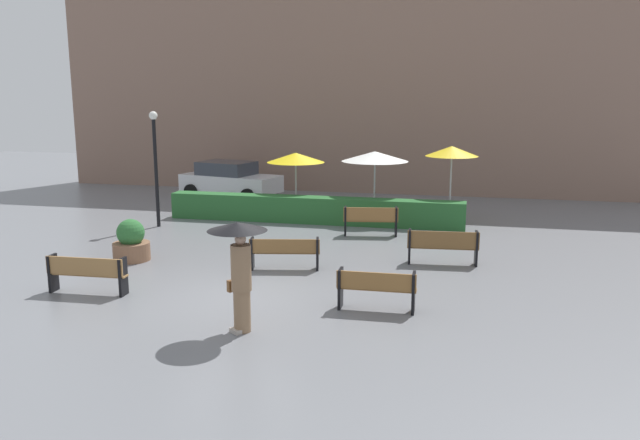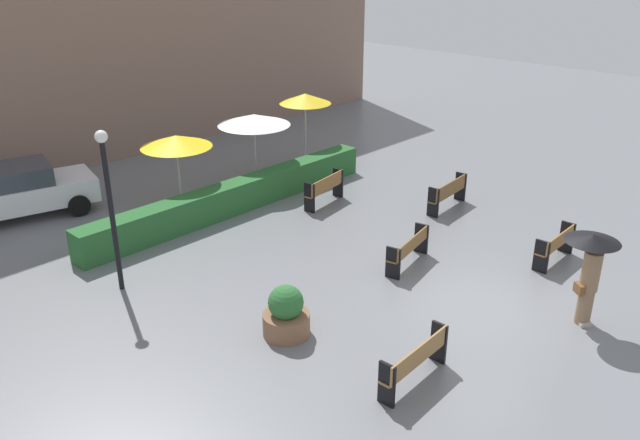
% 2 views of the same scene
% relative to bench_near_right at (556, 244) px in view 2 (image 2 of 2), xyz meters
% --- Properties ---
extents(ground_plane, '(60.00, 60.00, 0.00)m').
position_rel_bench_near_right_xyz_m(ground_plane, '(-3.16, 0.13, -0.50)').
color(ground_plane, slate).
extents(bench_near_right, '(1.64, 0.41, 0.84)m').
position_rel_bench_near_right_xyz_m(bench_near_right, '(0.00, 0.00, 0.00)').
color(bench_near_right, olive).
rests_on(bench_near_right, ground).
extents(bench_near_left, '(1.84, 0.42, 0.86)m').
position_rel_bench_near_right_xyz_m(bench_near_left, '(-6.45, -0.33, 0.01)').
color(bench_near_left, '#9E7242').
rests_on(bench_near_left, ground).
extents(bench_far_right, '(1.86, 0.52, 0.90)m').
position_rel_bench_near_right_xyz_m(bench_far_right, '(1.19, 3.98, 0.03)').
color(bench_far_right, brown).
rests_on(bench_far_right, ground).
extents(bench_back_row, '(1.73, 0.63, 0.92)m').
position_rel_bench_near_right_xyz_m(bench_back_row, '(-1.15, 6.93, 0.05)').
color(bench_back_row, olive).
rests_on(bench_back_row, ground).
extents(bench_mid_center, '(1.81, 0.71, 0.81)m').
position_rel_bench_near_right_xyz_m(bench_mid_center, '(-2.70, 2.58, -0.02)').
color(bench_mid_center, brown).
rests_on(bench_mid_center, ground).
extents(pedestrian_with_umbrella, '(1.12, 1.12, 2.09)m').
position_rel_bench_near_right_xyz_m(pedestrian_with_umbrella, '(-2.34, -1.69, 0.92)').
color(pedestrian_with_umbrella, '#8C6B4C').
rests_on(pedestrian_with_umbrella, ground).
extents(planter_pot, '(0.98, 0.98, 1.12)m').
position_rel_bench_near_right_xyz_m(planter_pot, '(-6.98, 2.56, -0.02)').
color(planter_pot, brown).
rests_on(planter_pot, ground).
extents(lamp_post, '(0.28, 0.28, 3.84)m').
position_rel_bench_near_right_xyz_m(lamp_post, '(-8.33, 6.76, 1.86)').
color(lamp_post, black).
rests_on(lamp_post, ground).
extents(patio_umbrella_yellow, '(2.11, 2.11, 2.28)m').
position_rel_bench_near_right_xyz_m(patio_umbrella_yellow, '(-4.38, 9.93, 1.60)').
color(patio_umbrella_yellow, silver).
rests_on(patio_umbrella_yellow, ground).
extents(patio_umbrella_white, '(2.36, 2.36, 2.40)m').
position_rel_bench_near_right_xyz_m(patio_umbrella_white, '(-1.45, 9.81, 1.72)').
color(patio_umbrella_white, silver).
rests_on(patio_umbrella_white, ground).
extents(patio_umbrella_yellow_far, '(1.83, 1.83, 2.61)m').
position_rel_bench_near_right_xyz_m(patio_umbrella_yellow_far, '(1.19, 10.11, 1.93)').
color(patio_umbrella_yellow_far, silver).
rests_on(patio_umbrella_yellow_far, ground).
extents(hedge_strip, '(10.30, 0.70, 0.91)m').
position_rel_bench_near_right_xyz_m(hedge_strip, '(-3.39, 8.53, -0.05)').
color(hedge_strip, '#28602D').
rests_on(hedge_strip, ground).
extents(building_facade, '(28.00, 1.20, 9.75)m').
position_rel_bench_near_right_xyz_m(building_facade, '(-3.16, 16.13, 4.38)').
color(building_facade, '#846656').
rests_on(building_facade, ground).
extents(parked_car, '(4.50, 2.75, 1.57)m').
position_rel_bench_near_right_xyz_m(parked_car, '(-8.08, 12.81, 0.31)').
color(parked_car, silver).
rests_on(parked_car, ground).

